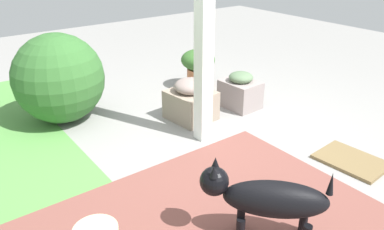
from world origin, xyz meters
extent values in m
plane|color=gray|center=(0.00, 0.00, 0.00)|extent=(12.00, 12.00, 0.00)
cube|color=brown|center=(-0.82, 0.72, 0.01)|extent=(1.80, 2.40, 0.02)
cube|color=white|center=(0.26, -0.07, 1.03)|extent=(0.13, 0.13, 2.06)
cube|color=gray|center=(0.60, -0.89, 0.16)|extent=(0.45, 0.36, 0.32)
ellipsoid|color=#5C7755|center=(0.60, -0.89, 0.37)|extent=(0.28, 0.28, 0.13)
cube|color=gray|center=(0.69, -0.24, 0.16)|extent=(0.51, 0.48, 0.32)
ellipsoid|color=gray|center=(0.69, -0.24, 0.38)|extent=(0.36, 0.36, 0.16)
sphere|color=#31632C|center=(1.51, 0.88, 0.48)|extent=(0.95, 0.95, 0.95)
cylinder|color=#B86A46|center=(1.41, -0.90, 0.13)|extent=(0.28, 0.28, 0.26)
ellipsoid|color=#38662B|center=(1.41, -0.90, 0.38)|extent=(0.44, 0.44, 0.26)
ellipsoid|color=black|center=(-1.12, 0.44, 0.32)|extent=(0.63, 0.63, 0.24)
sphere|color=black|center=(-0.85, 0.72, 0.42)|extent=(0.19, 0.19, 0.19)
cone|color=black|center=(-0.88, 0.76, 0.53)|extent=(0.06, 0.06, 0.08)
cone|color=black|center=(-0.81, 0.68, 0.53)|extent=(0.06, 0.06, 0.08)
cylinder|color=black|center=(-0.92, 0.53, 0.10)|extent=(0.06, 0.06, 0.20)
cylinder|color=black|center=(-1.21, 0.24, 0.10)|extent=(0.06, 0.06, 0.20)
cone|color=black|center=(-1.35, 0.22, 0.47)|extent=(0.04, 0.04, 0.16)
cube|color=olive|center=(-0.90, -0.84, 0.01)|extent=(0.60, 0.46, 0.03)
camera|label=1|loc=(-2.37, 2.04, 1.82)|focal=35.66mm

